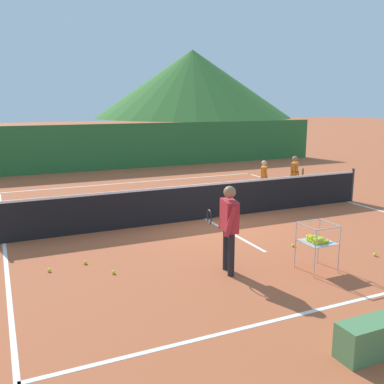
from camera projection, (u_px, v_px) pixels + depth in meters
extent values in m
plane|color=#B25633|center=(205.00, 219.00, 11.76)|extent=(120.00, 120.00, 0.00)
cube|color=white|center=(355.00, 301.00, 6.93)|extent=(10.05, 0.08, 0.01)
cube|color=white|center=(138.00, 182.00, 17.11)|extent=(10.05, 0.08, 0.01)
cube|color=white|center=(4.00, 243.00, 9.73)|extent=(0.08, 11.42, 0.01)
cube|color=white|center=(347.00, 201.00, 13.80)|extent=(0.08, 11.42, 0.01)
cube|color=white|center=(205.00, 219.00, 11.76)|extent=(0.08, 5.81, 0.01)
cylinder|color=#333338|center=(352.00, 185.00, 13.76)|extent=(0.08, 0.08, 1.05)
cube|color=black|center=(205.00, 202.00, 11.67)|extent=(10.31, 0.02, 0.92)
cube|color=white|center=(205.00, 185.00, 11.57)|extent=(10.31, 0.03, 0.06)
cylinder|color=black|center=(231.00, 254.00, 7.86)|extent=(0.12, 0.12, 0.81)
cylinder|color=black|center=(226.00, 249.00, 8.16)|extent=(0.12, 0.12, 0.81)
cube|color=#B2262D|center=(229.00, 215.00, 7.87)|extent=(0.32, 0.52, 0.57)
sphere|color=#996B4C|center=(230.00, 192.00, 7.78)|extent=(0.22, 0.22, 0.22)
cylinder|color=#B2262D|center=(230.00, 222.00, 7.59)|extent=(0.23, 0.13, 0.56)
cylinder|color=#B2262D|center=(223.00, 214.00, 8.13)|extent=(0.18, 0.12, 0.56)
torus|color=#262628|center=(209.00, 217.00, 8.08)|extent=(0.08, 0.29, 0.29)
cylinder|color=black|center=(222.00, 216.00, 8.14)|extent=(0.22, 0.07, 0.03)
cylinder|color=silver|center=(264.00, 189.00, 14.27)|extent=(0.09, 0.09, 0.62)
cylinder|color=silver|center=(263.00, 190.00, 14.04)|extent=(0.09, 0.09, 0.62)
cube|color=orange|center=(264.00, 173.00, 14.04)|extent=(0.36, 0.40, 0.44)
sphere|color=#DBAD84|center=(264.00, 163.00, 13.98)|extent=(0.17, 0.17, 0.17)
cylinder|color=orange|center=(266.00, 173.00, 14.24)|extent=(0.17, 0.15, 0.43)
cylinder|color=orange|center=(264.00, 175.00, 13.84)|extent=(0.14, 0.13, 0.43)
cylinder|color=navy|center=(294.00, 186.00, 14.58)|extent=(0.10, 0.10, 0.67)
cylinder|color=navy|center=(293.00, 187.00, 14.34)|extent=(0.10, 0.10, 0.67)
cube|color=orange|center=(294.00, 170.00, 14.34)|extent=(0.42, 0.41, 0.47)
sphere|color=#996B4C|center=(295.00, 159.00, 14.27)|extent=(0.19, 0.19, 0.19)
cylinder|color=orange|center=(297.00, 170.00, 14.54)|extent=(0.18, 0.18, 0.46)
cylinder|color=orange|center=(294.00, 172.00, 14.13)|extent=(0.15, 0.15, 0.46)
torus|color=#262628|center=(303.00, 172.00, 14.03)|extent=(0.22, 0.22, 0.29)
cylinder|color=black|center=(295.00, 172.00, 14.12)|extent=(0.17, 0.18, 0.03)
cylinder|color=#B7B7BC|center=(295.00, 245.00, 8.26)|extent=(0.02, 0.02, 0.89)
cylinder|color=#B7B7BC|center=(319.00, 241.00, 8.48)|extent=(0.02, 0.02, 0.89)
cylinder|color=#B7B7BC|center=(315.00, 254.00, 7.76)|extent=(0.02, 0.02, 0.89)
cylinder|color=#B7B7BC|center=(339.00, 250.00, 7.99)|extent=(0.02, 0.02, 0.89)
cube|color=#B7B7BC|center=(317.00, 242.00, 8.10)|extent=(0.56, 0.56, 0.01)
cube|color=#B7B7BC|center=(309.00, 221.00, 8.28)|extent=(0.56, 0.02, 0.02)
cube|color=#B7B7BC|center=(329.00, 228.00, 7.78)|extent=(0.56, 0.02, 0.02)
cube|color=#B7B7BC|center=(306.00, 226.00, 7.92)|extent=(0.02, 0.56, 0.02)
cube|color=#B7B7BC|center=(330.00, 223.00, 8.14)|extent=(0.02, 0.56, 0.02)
sphere|color=yellow|center=(317.00, 243.00, 7.92)|extent=(0.07, 0.07, 0.07)
sphere|color=yellow|center=(314.00, 242.00, 7.98)|extent=(0.07, 0.07, 0.07)
sphere|color=yellow|center=(312.00, 241.00, 8.05)|extent=(0.07, 0.07, 0.07)
sphere|color=yellow|center=(310.00, 240.00, 8.10)|extent=(0.07, 0.07, 0.07)
sphere|color=yellow|center=(308.00, 239.00, 8.16)|extent=(0.07, 0.07, 0.07)
sphere|color=yellow|center=(319.00, 243.00, 7.96)|extent=(0.07, 0.07, 0.07)
sphere|color=yellow|center=(317.00, 242.00, 8.01)|extent=(0.07, 0.07, 0.07)
sphere|color=yellow|center=(315.00, 241.00, 8.07)|extent=(0.07, 0.07, 0.07)
sphere|color=yellow|center=(312.00, 240.00, 8.12)|extent=(0.07, 0.07, 0.07)
sphere|color=yellow|center=(310.00, 239.00, 8.19)|extent=(0.07, 0.07, 0.07)
sphere|color=yellow|center=(322.00, 242.00, 7.98)|extent=(0.07, 0.07, 0.07)
sphere|color=yellow|center=(320.00, 241.00, 8.04)|extent=(0.07, 0.07, 0.07)
sphere|color=yellow|center=(317.00, 240.00, 8.10)|extent=(0.07, 0.07, 0.07)
sphere|color=yellow|center=(315.00, 239.00, 8.15)|extent=(0.07, 0.07, 0.07)
sphere|color=yellow|center=(313.00, 238.00, 8.21)|extent=(0.07, 0.07, 0.07)
sphere|color=yellow|center=(325.00, 242.00, 8.01)|extent=(0.07, 0.07, 0.07)
sphere|color=yellow|center=(323.00, 241.00, 8.06)|extent=(0.07, 0.07, 0.07)
sphere|color=yellow|center=(320.00, 240.00, 8.12)|extent=(0.07, 0.07, 0.07)
sphere|color=yellow|center=(318.00, 239.00, 8.18)|extent=(0.07, 0.07, 0.07)
sphere|color=yellow|center=(315.00, 238.00, 8.23)|extent=(0.07, 0.07, 0.07)
sphere|color=yellow|center=(328.00, 241.00, 8.03)|extent=(0.07, 0.07, 0.07)
sphere|color=yellow|center=(325.00, 240.00, 8.09)|extent=(0.07, 0.07, 0.07)
sphere|color=yellow|center=(323.00, 239.00, 8.14)|extent=(0.07, 0.07, 0.07)
sphere|color=yellow|center=(321.00, 238.00, 8.21)|extent=(0.07, 0.07, 0.07)
sphere|color=yellow|center=(318.00, 238.00, 8.26)|extent=(0.07, 0.07, 0.07)
sphere|color=yellow|center=(317.00, 240.00, 7.91)|extent=(0.07, 0.07, 0.07)
sphere|color=yellow|center=(315.00, 240.00, 7.97)|extent=(0.07, 0.07, 0.07)
sphere|color=yellow|center=(312.00, 238.00, 8.03)|extent=(0.07, 0.07, 0.07)
sphere|color=yellow|center=(310.00, 238.00, 8.08)|extent=(0.07, 0.07, 0.07)
sphere|color=yellow|center=(308.00, 237.00, 8.14)|extent=(0.07, 0.07, 0.07)
sphere|color=yellow|center=(320.00, 240.00, 7.95)|extent=(0.07, 0.07, 0.07)
sphere|color=yellow|center=(317.00, 239.00, 8.00)|extent=(0.07, 0.07, 0.07)
sphere|color=yellow|center=(315.00, 238.00, 8.05)|extent=(0.07, 0.07, 0.07)
sphere|color=yellow|center=(312.00, 237.00, 8.12)|extent=(0.07, 0.07, 0.07)
sphere|color=yellow|center=(310.00, 236.00, 8.16)|extent=(0.07, 0.07, 0.07)
sphere|color=yellow|center=(322.00, 239.00, 7.97)|extent=(0.07, 0.07, 0.07)
sphere|color=yellow|center=(320.00, 238.00, 8.02)|extent=(0.07, 0.07, 0.07)
sphere|color=yellow|center=(318.00, 238.00, 8.08)|extent=(0.07, 0.07, 0.07)
sphere|color=yellow|center=(315.00, 237.00, 8.14)|extent=(0.07, 0.07, 0.07)
sphere|color=yellow|center=(49.00, 270.00, 8.11)|extent=(0.07, 0.07, 0.07)
sphere|color=yellow|center=(114.00, 272.00, 8.01)|extent=(0.07, 0.07, 0.07)
sphere|color=yellow|center=(85.00, 262.00, 8.49)|extent=(0.07, 0.07, 0.07)
sphere|color=yellow|center=(375.00, 255.00, 8.93)|extent=(0.07, 0.07, 0.07)
sphere|color=yellow|center=(293.00, 245.00, 9.50)|extent=(0.07, 0.07, 0.07)
cube|color=#286B33|center=(114.00, 147.00, 20.08)|extent=(22.11, 0.08, 2.11)
cone|color=#38702D|center=(192.00, 84.00, 82.93)|extent=(37.50, 37.50, 12.65)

